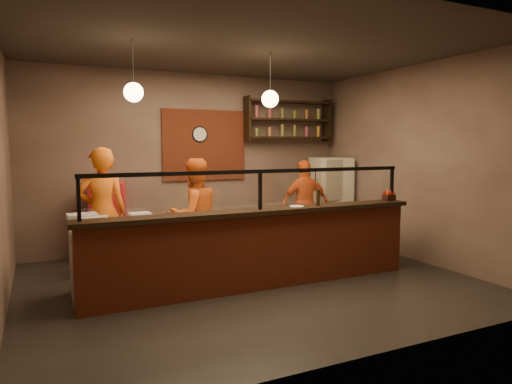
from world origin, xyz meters
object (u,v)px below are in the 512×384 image
cook_right (305,204)px  fridge (330,199)px  wall_clock (200,134)px  cook_left (102,212)px  pepper_mill (318,198)px  red_cooler (109,221)px  condiment_caddy (389,197)px  cook_mid (194,215)px  pizza_dough (270,213)px

cook_right → fridge: (0.81, 0.36, 0.01)m
wall_clock → cook_right: wall_clock is taller
cook_left → cook_right: (3.60, 0.30, -0.12)m
cook_right → pepper_mill: bearing=67.7°
cook_left → red_cooler: 1.02m
wall_clock → condiment_caddy: size_ratio=1.82×
cook_left → cook_mid: (1.27, -0.34, -0.09)m
cook_left → pizza_dough: cook_left is taller
wall_clock → pizza_dough: size_ratio=0.65×
cook_mid → cook_right: 2.41m
fridge → red_cooler: (-4.20, 0.30, -0.19)m
fridge → red_cooler: size_ratio=1.29×
pizza_dough → pepper_mill: pepper_mill is taller
cook_mid → fridge: cook_mid is taller
fridge → condiment_caddy: fridge is taller
cook_left → cook_right: size_ratio=1.15×
cook_left → condiment_caddy: size_ratio=11.40×
red_cooler → condiment_caddy: size_ratio=7.80×
fridge → condiment_caddy: size_ratio=10.05×
cook_left → fridge: cook_left is taller
cook_left → pepper_mill: size_ratio=8.31×
cook_right → condiment_caddy: (0.41, -1.76, 0.29)m
condiment_caddy → cook_right: bearing=103.1°
cook_right → cook_left: bearing=9.0°
condiment_caddy → cook_mid: bearing=157.6°
cook_left → pepper_mill: (2.69, -1.52, 0.23)m
wall_clock → red_cooler: (-1.70, -0.31, -1.46)m
pizza_dough → condiment_caddy: 1.85m
pepper_mill → wall_clock: bearing=105.7°
pizza_dough → red_cooler: bearing=137.3°
red_cooler → condiment_caddy: bearing=-18.8°
wall_clock → cook_right: (1.69, -0.97, -1.28)m
cook_left → pizza_dough: bearing=158.8°
wall_clock → fridge: 2.87m
cook_left → red_cooler: cook_left is taller
fridge → red_cooler: 4.21m
wall_clock → cook_right: size_ratio=0.18×
wall_clock → cook_mid: bearing=-111.5°
wall_clock → cook_mid: 2.13m
wall_clock → fridge: wall_clock is taller
cook_left → cook_mid: cook_left is taller
cook_right → condiment_caddy: bearing=107.4°
wall_clock → cook_mid: (-0.63, -1.60, -1.25)m
wall_clock → condiment_caddy: (2.10, -2.73, -0.99)m
cook_left → pizza_dough: size_ratio=4.07×
cook_mid → pepper_mill: size_ratio=7.55×
pizza_dough → condiment_caddy: size_ratio=2.80×
fridge → condiment_caddy: (-0.40, -2.12, 0.28)m
cook_right → red_cooler: bearing=-6.7°
cook_mid → condiment_caddy: 2.97m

